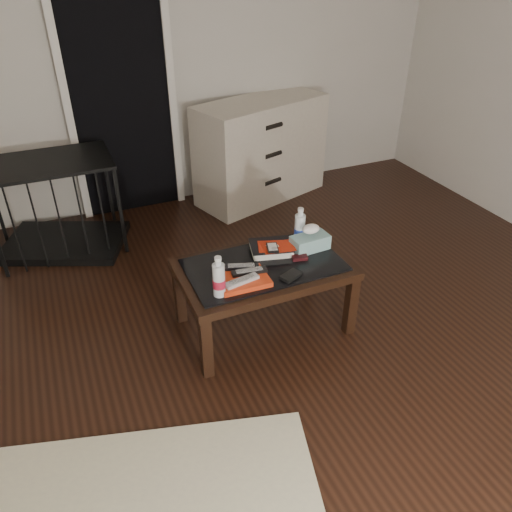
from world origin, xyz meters
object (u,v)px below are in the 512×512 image
Objects in this scene: pet_crate at (60,220)px; water_bottle_left at (219,276)px; water_bottle_right at (300,226)px; coffee_table at (264,273)px; tissue_box at (310,242)px; dresser at (261,150)px; textbook at (271,248)px.

pet_crate is 4.47× the size of water_bottle_left.
water_bottle_left is 1.00× the size of water_bottle_right.
tissue_box is (0.33, 0.05, 0.11)m from coffee_table.
dresser is at bearing 30.41° from pet_crate.
pet_crate reaches higher than textbook.
coffee_table is at bearing -131.24° from dresser.
textbook is 1.05× the size of water_bottle_right.
coffee_table is 0.94× the size of pet_crate.
dresser is at bearing 72.24° from tissue_box.
water_bottle_left is (-1.09, -1.92, 0.13)m from dresser.
coffee_table is at bearing -116.35° from textbook.
dresser reaches higher than tissue_box.
water_bottle_left is 0.71m from tissue_box.
textbook is 0.53m from water_bottle_left.
dresser reaches higher than water_bottle_right.
tissue_box is at bearing 18.28° from water_bottle_left.
pet_crate is at bearing 169.39° from dresser.
pet_crate is 1.83m from textbook.
water_bottle_left reaches higher than tissue_box.
pet_crate is 2.03m from tissue_box.
dresser reaches higher than textbook.
water_bottle_right is (-0.45, -1.60, 0.13)m from dresser.
dresser is 2.21m from water_bottle_left.
dresser reaches higher than pet_crate.
coffee_table is at bearing -32.12° from pet_crate.
textbook is 1.09× the size of tissue_box.
water_bottle_left is (-0.44, -0.29, 0.10)m from textbook.
water_bottle_left is (-0.34, -0.17, 0.18)m from coffee_table.
dresser is 5.44× the size of water_bottle_right.
coffee_table is at bearing -155.05° from water_bottle_right.
water_bottle_right is (0.30, 0.14, 0.18)m from coffee_table.
pet_crate reaches higher than coffee_table.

